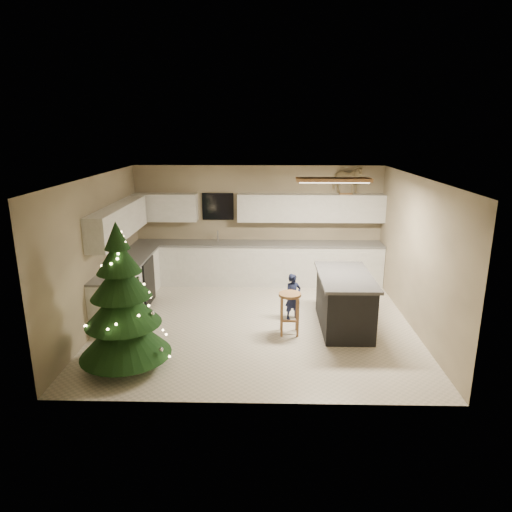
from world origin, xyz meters
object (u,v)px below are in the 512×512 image
toddler (293,297)px  rocking_horse (347,179)px  christmas_tree (123,310)px  bar_stool (290,303)px  island (344,301)px

toddler → rocking_horse: rocking_horse is taller
christmas_tree → rocking_horse: (3.75, 3.92, 1.43)m
bar_stool → toddler: toddler is taller
toddler → rocking_horse: 3.09m
bar_stool → island: bearing=17.4°
christmas_tree → rocking_horse: bearing=46.3°
toddler → rocking_horse: size_ratio=1.11×
island → bar_stool: 1.01m
christmas_tree → rocking_horse: 5.61m
christmas_tree → toddler: (2.53, 1.80, -0.46)m
bar_stool → christmas_tree: (-2.43, -1.18, 0.35)m
island → bar_stool: island is taller
island → rocking_horse: (0.35, 2.44, 1.84)m
bar_stool → toddler: (0.09, 0.63, -0.12)m
island → rocking_horse: rocking_horse is taller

